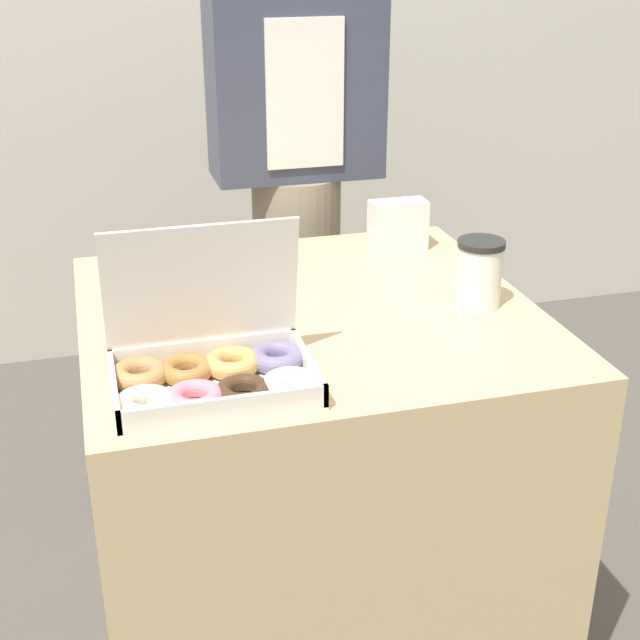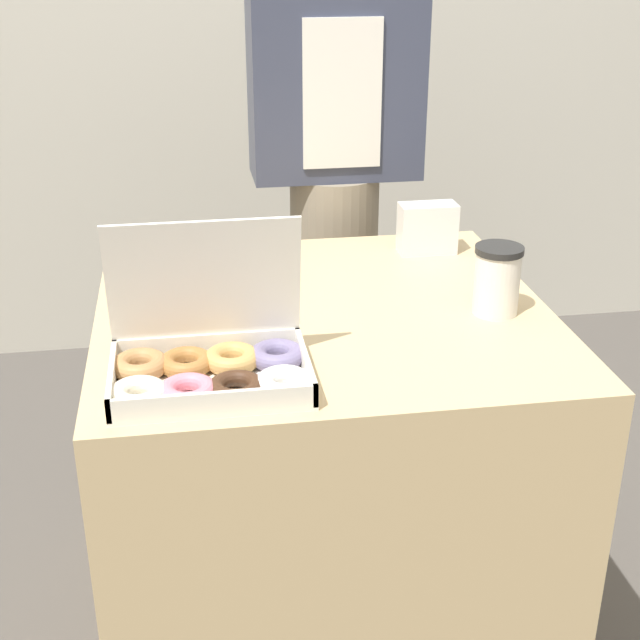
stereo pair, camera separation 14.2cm
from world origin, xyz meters
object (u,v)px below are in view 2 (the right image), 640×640
coffee_cup (497,280)px  napkin_holder (427,228)px  donut_box (210,362)px  person_customer (335,166)px

coffee_cup → napkin_holder: size_ratio=1.05×
donut_box → coffee_cup: size_ratio=2.64×
donut_box → person_customer: (0.35, 0.88, 0.08)m
napkin_holder → person_customer: bearing=113.1°
napkin_holder → donut_box: bearing=-132.9°
napkin_holder → person_customer: person_customer is taller
donut_box → napkin_holder: bearing=47.1°
napkin_holder → person_customer: (-0.15, 0.34, 0.06)m
donut_box → person_customer: 0.95m
donut_box → napkin_holder: size_ratio=2.76×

